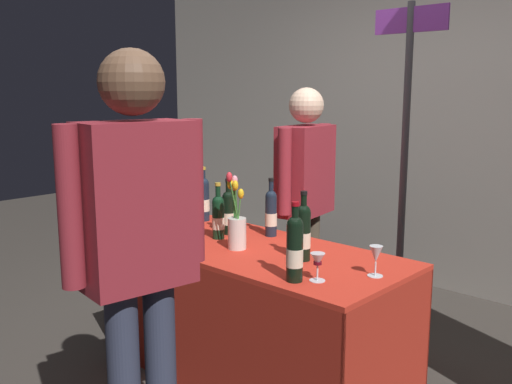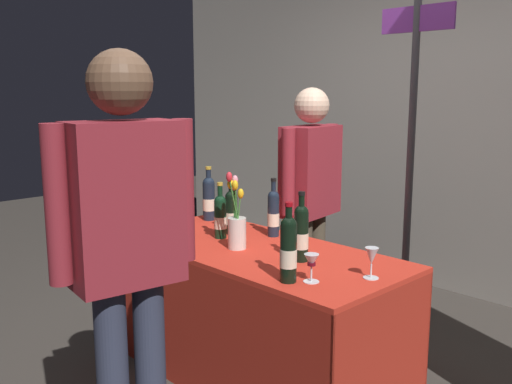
# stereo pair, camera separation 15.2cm
# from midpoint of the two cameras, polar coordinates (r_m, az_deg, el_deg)

# --- Properties ---
(ground_plane) EXTENTS (12.00, 12.00, 0.00)m
(ground_plane) POSITION_cam_midpoint_polar(r_m,az_deg,el_deg) (3.27, 1.40, -18.05)
(ground_plane) COLOR #38332D
(back_partition) EXTENTS (6.20, 0.12, 2.64)m
(back_partition) POSITION_cam_midpoint_polar(r_m,az_deg,el_deg) (4.61, 20.12, 6.77)
(back_partition) COLOR #9E998E
(back_partition) RESTS_ON ground_plane
(tasting_table) EXTENTS (1.63, 0.75, 0.73)m
(tasting_table) POSITION_cam_midpoint_polar(r_m,az_deg,el_deg) (3.06, 1.44, -9.63)
(tasting_table) COLOR red
(tasting_table) RESTS_ON ground_plane
(featured_wine_bottle) EXTENTS (0.07, 0.07, 0.35)m
(featured_wine_bottle) POSITION_cam_midpoint_polar(r_m,az_deg,el_deg) (2.46, 5.06, -5.66)
(featured_wine_bottle) COLOR black
(featured_wine_bottle) RESTS_ON tasting_table
(display_bottle_0) EXTENTS (0.07, 0.07, 0.34)m
(display_bottle_0) POSITION_cam_midpoint_polar(r_m,az_deg,el_deg) (2.75, 6.12, -4.05)
(display_bottle_0) COLOR black
(display_bottle_0) RESTS_ON tasting_table
(display_bottle_1) EXTENTS (0.08, 0.08, 0.34)m
(display_bottle_1) POSITION_cam_midpoint_polar(r_m,az_deg,el_deg) (3.60, -3.57, -0.57)
(display_bottle_1) COLOR #192333
(display_bottle_1) RESTS_ON tasting_table
(display_bottle_2) EXTENTS (0.07, 0.07, 0.33)m
(display_bottle_2) POSITION_cam_midpoint_polar(r_m,az_deg,el_deg) (3.21, 3.12, -2.06)
(display_bottle_2) COLOR #192333
(display_bottle_2) RESTS_ON tasting_table
(display_bottle_3) EXTENTS (0.07, 0.07, 0.32)m
(display_bottle_3) POSITION_cam_midpoint_polar(r_m,az_deg,el_deg) (3.17, -2.23, -2.39)
(display_bottle_3) COLOR black
(display_bottle_3) RESTS_ON tasting_table
(display_bottle_4) EXTENTS (0.07, 0.07, 0.32)m
(display_bottle_4) POSITION_cam_midpoint_polar(r_m,az_deg,el_deg) (3.26, -1.17, -1.94)
(display_bottle_4) COLOR black
(display_bottle_4) RESTS_ON tasting_table
(wine_glass_near_vendor) EXTENTS (0.07, 0.07, 0.14)m
(wine_glass_near_vendor) POSITION_cam_midpoint_polar(r_m,az_deg,el_deg) (2.57, 13.23, -6.41)
(wine_glass_near_vendor) COLOR silver
(wine_glass_near_vendor) RESTS_ON tasting_table
(wine_glass_mid) EXTENTS (0.07, 0.07, 0.12)m
(wine_glass_mid) POSITION_cam_midpoint_polar(r_m,az_deg,el_deg) (2.48, 7.38, -7.01)
(wine_glass_mid) COLOR silver
(wine_glass_mid) RESTS_ON tasting_table
(flower_vase) EXTENTS (0.11, 0.10, 0.41)m
(flower_vase) POSITION_cam_midpoint_polar(r_m,az_deg,el_deg) (2.96, -0.51, -3.26)
(flower_vase) COLOR silver
(flower_vase) RESTS_ON tasting_table
(vendor_presenter) EXTENTS (0.27, 0.57, 1.56)m
(vendor_presenter) POSITION_cam_midpoint_polar(r_m,az_deg,el_deg) (3.54, 6.71, 0.11)
(vendor_presenter) COLOR #4C4233
(vendor_presenter) RESTS_ON ground_plane
(taster_foreground_right) EXTENTS (0.26, 0.56, 1.70)m
(taster_foreground_right) POSITION_cam_midpoint_polar(r_m,az_deg,el_deg) (2.12, -10.92, -4.59)
(taster_foreground_right) COLOR #2D3347
(taster_foreground_right) RESTS_ON ground_plane
(booth_signpost) EXTENTS (0.45, 0.04, 2.04)m
(booth_signpost) POSITION_cam_midpoint_polar(r_m,az_deg,el_deg) (3.45, 16.54, 4.22)
(booth_signpost) COLOR #47474C
(booth_signpost) RESTS_ON ground_plane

